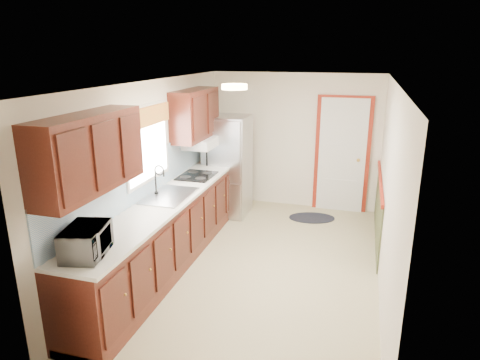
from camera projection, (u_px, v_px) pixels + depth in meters
The scene contains 8 objects.
room_shell at pixel (262, 180), 5.36m from camera, with size 3.20×5.20×2.52m.
kitchen_run at pixel (164, 207), 5.54m from camera, with size 0.63×4.00×2.20m.
back_wall_trim at pixel (349, 166), 7.22m from camera, with size 1.12×2.30×2.08m.
ceiling_fixture at pixel (234, 87), 4.92m from camera, with size 0.30×0.30×0.06m, color #FFD88C.
microwave at pixel (86, 238), 3.92m from camera, with size 0.51×0.28×0.34m, color white.
refrigerator at pixel (228, 166), 7.34m from camera, with size 0.72×0.72×1.72m.
rug at pixel (312, 218), 7.34m from camera, with size 0.78×0.50×0.01m, color black.
cooktop at pixel (197, 176), 6.44m from camera, with size 0.49×0.59×0.02m, color black.
Camera 1 is at (1.16, -5.01, 2.76)m, focal length 32.00 mm.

